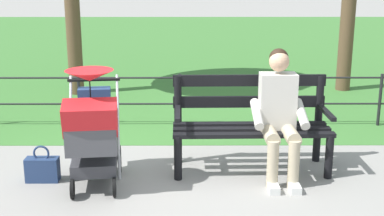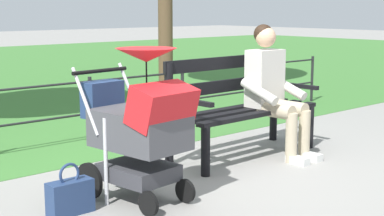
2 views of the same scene
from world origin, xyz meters
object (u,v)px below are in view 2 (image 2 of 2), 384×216
object	(u,v)px
handbag	(70,196)
park_bench	(238,102)
stroller	(140,123)
person_on_bench	(273,87)

from	to	relation	value
handbag	park_bench	bearing A→B (deg)	-170.00
park_bench	stroller	world-z (taller)	stroller
park_bench	person_on_bench	distance (m)	0.37
person_on_bench	stroller	distance (m)	1.81
person_on_bench	stroller	world-z (taller)	person_on_bench
person_on_bench	stroller	xyz separation A→B (m)	(1.79, 0.25, -0.08)
stroller	handbag	world-z (taller)	stroller
stroller	handbag	bearing A→B (deg)	-11.64
person_on_bench	handbag	size ratio (longest dim) A/B	3.45
person_on_bench	stroller	bearing A→B (deg)	8.07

